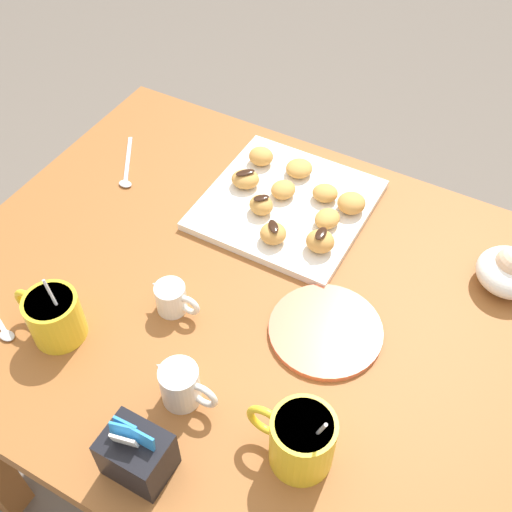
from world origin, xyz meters
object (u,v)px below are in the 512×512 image
at_px(pastry_plate_square, 287,205).
at_px(coffee_mug_yellow_right, 54,316).
at_px(beignet_7, 273,233).
at_px(beignet_8, 325,193).
at_px(ice_cream_bowl, 510,270).
at_px(beignet_0, 283,190).
at_px(beignet_6, 351,203).
at_px(dining_table, 244,333).
at_px(coffee_mug_yellow_left, 301,439).
at_px(chocolate_sauce_pitcher, 172,297).
at_px(cream_pitcher_white, 181,384).
at_px(saucer_coral_left, 325,330).
at_px(beignet_4, 320,241).
at_px(beignet_5, 261,205).
at_px(beignet_3, 327,219).
at_px(sugar_caddy, 137,454).
at_px(beignet_2, 245,179).
at_px(beignet_1, 299,168).
at_px(beignet_9, 261,156).

relative_size(pastry_plate_square, coffee_mug_yellow_right, 2.29).
bearing_deg(beignet_7, beignet_8, -104.08).
xyz_separation_m(ice_cream_bowl, beignet_0, (0.44, 0.00, -0.01)).
distance_m(beignet_6, beignet_8, 0.06).
height_order(dining_table, coffee_mug_yellow_left, coffee_mug_yellow_left).
bearing_deg(chocolate_sauce_pitcher, cream_pitcher_white, 129.00).
xyz_separation_m(beignet_6, beignet_8, (0.06, -0.00, -0.00)).
bearing_deg(saucer_coral_left, pastry_plate_square, -50.54).
distance_m(beignet_4, beignet_8, 0.13).
height_order(coffee_mug_yellow_right, beignet_5, coffee_mug_yellow_right).
bearing_deg(saucer_coral_left, beignet_3, -65.58).
distance_m(sugar_caddy, saucer_coral_left, 0.36).
height_order(coffee_mug_yellow_left, beignet_7, coffee_mug_yellow_left).
distance_m(beignet_2, beignet_5, 0.08).
relative_size(pastry_plate_square, beignet_7, 6.28).
bearing_deg(chocolate_sauce_pitcher, saucer_coral_left, -161.93).
distance_m(coffee_mug_yellow_right, beignet_1, 0.56).
distance_m(dining_table, beignet_7, 0.20).
bearing_deg(beignet_3, ice_cream_bowl, -174.35).
xyz_separation_m(ice_cream_bowl, beignet_3, (0.33, 0.03, -0.01)).
distance_m(coffee_mug_yellow_right, beignet_8, 0.55).
height_order(cream_pitcher_white, beignet_7, cream_pitcher_white).
relative_size(ice_cream_bowl, saucer_coral_left, 0.59).
relative_size(chocolate_sauce_pitcher, beignet_4, 1.79).
distance_m(beignet_0, beignet_5, 0.06).
xyz_separation_m(dining_table, beignet_1, (0.05, -0.31, 0.16)).
bearing_deg(beignet_4, beignet_2, -22.50).
bearing_deg(beignet_8, beignet_2, 14.71).
xyz_separation_m(pastry_plate_square, beignet_6, (-0.12, -0.04, 0.03)).
bearing_deg(beignet_4, beignet_5, -13.37).
bearing_deg(beignet_2, beignet_6, -170.23).
bearing_deg(coffee_mug_yellow_left, beignet_9, -56.41).
bearing_deg(pastry_plate_square, beignet_1, -79.54).
xyz_separation_m(beignet_2, beignet_7, (-0.12, 0.11, 0.00)).
bearing_deg(beignet_8, beignet_3, 118.04).
bearing_deg(dining_table, beignet_6, -108.56).
height_order(beignet_2, beignet_5, beignet_5).
distance_m(beignet_1, beignet_3, 0.15).
height_order(beignet_0, beignet_6, beignet_6).
xyz_separation_m(beignet_6, beignet_9, (0.22, -0.04, -0.00)).
relative_size(coffee_mug_yellow_left, beignet_9, 3.05).
xyz_separation_m(pastry_plate_square, cream_pitcher_white, (-0.05, 0.45, 0.03)).
bearing_deg(beignet_4, coffee_mug_yellow_left, 110.94).
relative_size(beignet_0, beignet_3, 0.96).
distance_m(cream_pitcher_white, beignet_8, 0.49).
bearing_deg(beignet_3, beignet_8, -61.96).
relative_size(cream_pitcher_white, sugar_caddy, 0.99).
xyz_separation_m(pastry_plate_square, beignet_7, (-0.02, 0.10, 0.03)).
bearing_deg(cream_pitcher_white, beignet_3, -95.59).
bearing_deg(cream_pitcher_white, beignet_5, -78.35).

